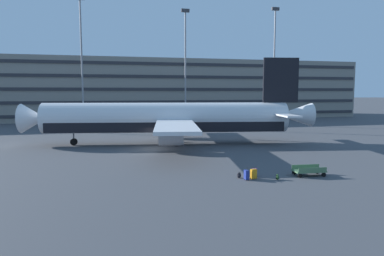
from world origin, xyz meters
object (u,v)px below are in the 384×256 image
Objects in this scene: backpack_large at (239,175)px; suitcase_orange at (254,172)px; airliner at (170,119)px; suitcase_teal at (246,175)px; backpack_red at (278,177)px; baggage_cart at (309,171)px; suitcase_black at (254,174)px.

suitcase_orange is at bearing 4.40° from backpack_large.
suitcase_teal is at bearing -82.82° from airliner.
backpack_red is 0.15× the size of baggage_cart.
suitcase_teal is (-0.69, -0.15, -0.01)m from suitcase_black.
suitcase_orange is at bearing 134.90° from backpack_red.
backpack_large is (-1.03, 0.56, -0.21)m from suitcase_black.
suitcase_teal reaches higher than suitcase_black.
baggage_cart is at bearing -6.36° from backpack_large.
backpack_red is 3.05m from backpack_large.
airliner is 11.45× the size of baggage_cart.
suitcase_orange is 1.41m from backpack_large.
suitcase_black is 1.89m from backpack_red.
airliner is 20.40m from suitcase_black.
airliner is at bearing 96.45° from backpack_large.
backpack_large is at bearing 173.64° from baggage_cart.
airliner is 74.46× the size of backpack_red.
airliner reaches higher than suitcase_black.
suitcase_orange is 1.95m from backpack_red.
baggage_cart is (5.61, 0.04, 0.00)m from suitcase_teal.
airliner is 19.82m from suitcase_orange.
suitcase_teal reaches higher than baggage_cart.
suitcase_teal is at bearing -167.88° from suitcase_black.
backpack_red is (1.37, -1.38, -0.15)m from suitcase_orange.
suitcase_black is 1.19m from backpack_large.
suitcase_orange is 0.24× the size of baggage_cart.
baggage_cart is (3.18, 0.60, 0.20)m from backpack_red.
suitcase_black reaches higher than backpack_red.
baggage_cart is at bearing 0.45° from suitcase_teal.
suitcase_black is 0.27× the size of baggage_cart.
backpack_large is at bearing -175.60° from suitcase_orange.
backpack_red reaches higher than backpack_large.
suitcase_teal reaches higher than backpack_large.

